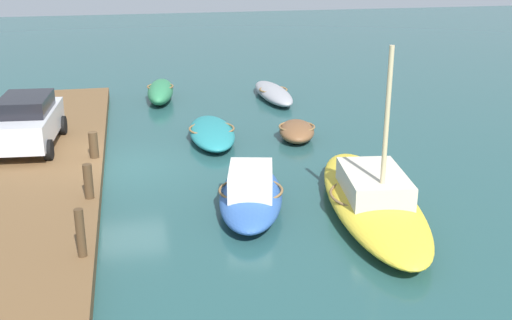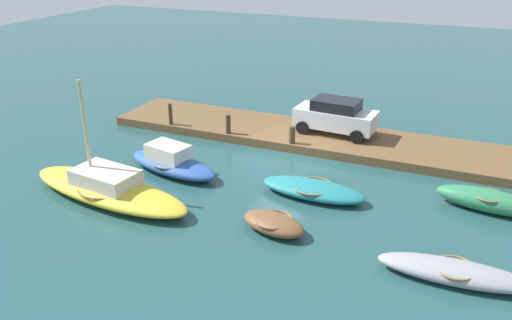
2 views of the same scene
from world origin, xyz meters
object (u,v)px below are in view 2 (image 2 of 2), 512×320
mooring_post_mid_east (170,114)px  parked_car (336,116)px  motorboat_blue (172,162)px  rowboat_green (488,200)px  rowboat_teal (313,189)px  rowboat_grey (454,272)px  sailboat_yellow (108,188)px  mooring_post_mid_west (228,124)px  mooring_post_west (292,135)px  dinghy_brown (274,223)px

mooring_post_mid_east → parked_car: parked_car is taller
motorboat_blue → rowboat_green: size_ratio=1.25×
rowboat_green → rowboat_teal: rowboat_green is taller
mooring_post_mid_east → parked_car: (-8.05, -2.10, 0.33)m
rowboat_grey → parked_car: size_ratio=1.13×
sailboat_yellow → rowboat_green: bearing=-153.3°
rowboat_teal → mooring_post_mid_west: size_ratio=4.45×
rowboat_teal → mooring_post_mid_east: size_ratio=3.81×
rowboat_teal → mooring_post_west: size_ratio=5.08×
motorboat_blue → parked_car: 8.34m
rowboat_teal → parked_car: bearing=-80.6°
dinghy_brown → mooring_post_mid_east: (8.44, -7.00, 0.65)m
mooring_post_mid_west → parked_car: 5.23m
dinghy_brown → parked_car: bearing=-75.0°
rowboat_green → mooring_post_mid_east: mooring_post_mid_east is taller
rowboat_green → mooring_post_mid_west: size_ratio=4.07×
motorboat_blue → mooring_post_mid_west: bearing=-85.9°
motorboat_blue → mooring_post_mid_west: mooring_post_mid_west is taller
rowboat_teal → dinghy_brown: bearing=83.4°
rowboat_grey → mooring_post_west: (7.74, -7.46, 0.53)m
dinghy_brown → rowboat_teal: (-0.44, -3.02, -0.02)m
mooring_post_west → mooring_post_mid_east: size_ratio=0.75×
mooring_post_west → rowboat_teal: bearing=120.0°
mooring_post_mid_east → parked_car: bearing=-165.4°
mooring_post_mid_west → rowboat_green: bearing=168.0°
mooring_post_west → mooring_post_mid_west: size_ratio=0.88×
dinghy_brown → rowboat_green: (-6.67, -4.49, 0.11)m
mooring_post_west → parked_car: parked_car is taller
rowboat_grey → mooring_post_mid_east: 16.15m
rowboat_green → mooring_post_mid_east: (15.11, -2.51, 0.55)m
rowboat_green → rowboat_grey: bearing=87.2°
mooring_post_mid_west → mooring_post_west: bearing=180.0°
mooring_post_west → mooring_post_mid_west: (3.30, 0.00, 0.06)m
mooring_post_mid_west → mooring_post_mid_east: (3.28, 0.00, 0.08)m
motorboat_blue → rowboat_green: motorboat_blue is taller
motorboat_blue → rowboat_grey: motorboat_blue is taller
rowboat_grey → rowboat_teal: bearing=-35.7°
mooring_post_west → dinghy_brown: bearing=104.9°
rowboat_teal → mooring_post_mid_east: (8.87, -3.98, 0.67)m
rowboat_grey → parked_car: (6.26, -9.56, 1.00)m
mooring_post_mid_east → parked_car: size_ratio=0.28×
dinghy_brown → sailboat_yellow: (6.71, 0.28, 0.14)m
motorboat_blue → parked_car: parked_car is taller
rowboat_grey → mooring_post_mid_west: size_ratio=4.79×
rowboat_teal → parked_car: size_ratio=1.05×
rowboat_green → sailboat_yellow: 14.21m
rowboat_green → parked_car: (7.06, -4.61, 0.88)m
rowboat_grey → rowboat_teal: size_ratio=1.08×
sailboat_yellow → mooring_post_mid_west: bearing=-95.0°
dinghy_brown → motorboat_blue: (5.77, -2.79, 0.14)m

